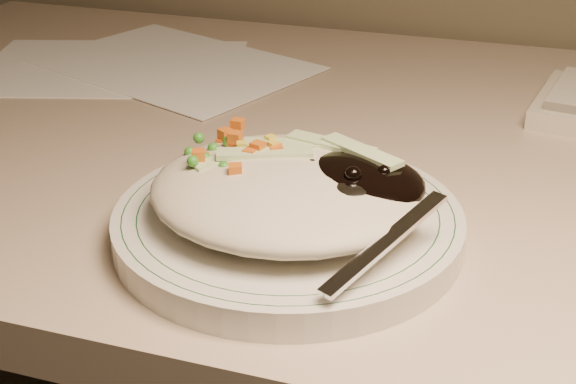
% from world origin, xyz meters
% --- Properties ---
extents(desk, '(1.40, 0.70, 0.74)m').
position_xyz_m(desk, '(0.00, 1.38, 0.54)').
color(desk, tan).
rests_on(desk, ground).
extents(plate, '(0.25, 0.25, 0.02)m').
position_xyz_m(plate, '(-0.08, 1.18, 0.75)').
color(plate, silver).
rests_on(plate, desk).
extents(plate_rim, '(0.24, 0.24, 0.00)m').
position_xyz_m(plate_rim, '(-0.08, 1.18, 0.76)').
color(plate_rim, '#144723').
rests_on(plate_rim, plate).
extents(meal, '(0.21, 0.19, 0.05)m').
position_xyz_m(meal, '(-0.07, 1.18, 0.78)').
color(meal, '#C1B59D').
rests_on(meal, plate).
extents(papers, '(0.42, 0.32, 0.00)m').
position_xyz_m(papers, '(-0.36, 1.51, 0.74)').
color(papers, white).
rests_on(papers, desk).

